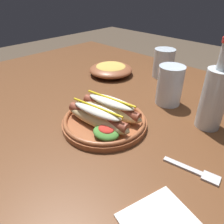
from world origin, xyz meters
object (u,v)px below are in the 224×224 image
at_px(hot_dog_plate, 104,118).
at_px(glass_bottle, 215,96).
at_px(side_bowl, 111,69).
at_px(fork, 195,172).
at_px(extra_cup, 170,85).
at_px(water_cup, 164,63).

bearing_deg(hot_dog_plate, glass_bottle, 44.65).
relative_size(hot_dog_plate, side_bowl, 1.29).
distance_m(hot_dog_plate, glass_bottle, 0.30).
relative_size(fork, side_bowl, 0.66).
distance_m(hot_dog_plate, extra_cup, 0.25).
bearing_deg(glass_bottle, fork, -72.50).
distance_m(fork, glass_bottle, 0.22).
relative_size(fork, water_cup, 1.05).
relative_size(hot_dog_plate, water_cup, 2.04).
height_order(hot_dog_plate, water_cup, water_cup).
bearing_deg(extra_cup, hot_dog_plate, -102.65).
relative_size(water_cup, side_bowl, 0.63).
relative_size(extra_cup, glass_bottle, 0.53).
height_order(fork, side_bowl, side_bowl).
bearing_deg(extra_cup, water_cup, 127.53).
xyz_separation_m(water_cup, extra_cup, (0.14, -0.19, 0.01)).
relative_size(hot_dog_plate, fork, 1.95).
height_order(fork, glass_bottle, glass_bottle).
bearing_deg(water_cup, glass_bottle, -37.06).
bearing_deg(water_cup, fork, -49.20).
distance_m(fork, side_bowl, 0.59).
height_order(fork, extra_cup, extra_cup).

